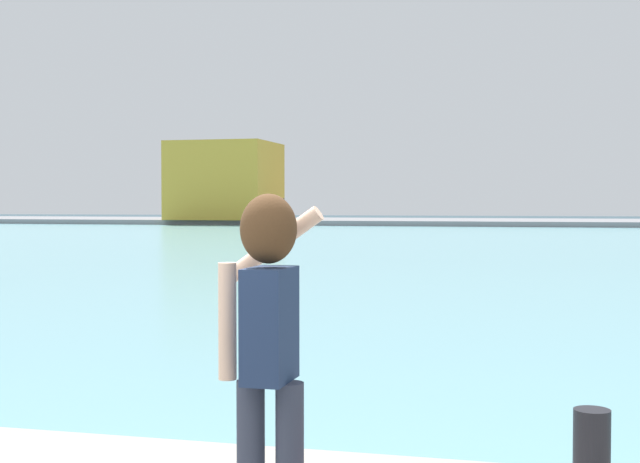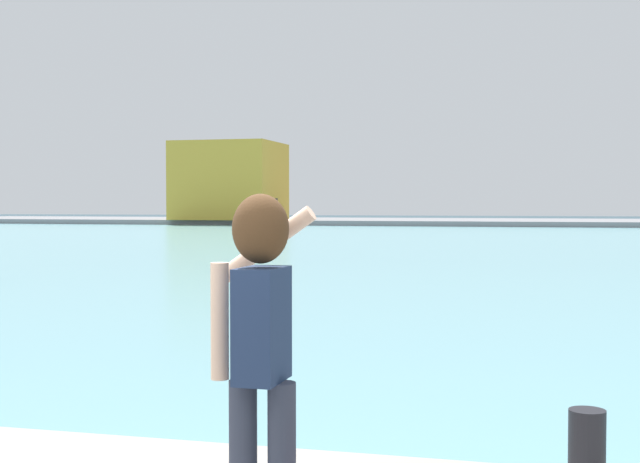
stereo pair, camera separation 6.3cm
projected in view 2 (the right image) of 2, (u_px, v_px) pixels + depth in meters
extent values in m
plane|color=#334751|center=(503.00, 241.00, 52.57)|extent=(220.00, 220.00, 0.00)
cube|color=#6BA8B2|center=(505.00, 240.00, 54.51)|extent=(140.00, 100.00, 0.02)
cube|color=gray|center=(519.00, 222.00, 93.22)|extent=(140.00, 20.00, 0.54)
cylinder|color=#2D3342|center=(243.00, 463.00, 4.25)|extent=(0.14, 0.14, 0.82)
cube|color=#1E2D4C|center=(262.00, 325.00, 4.20)|extent=(0.21, 0.34, 0.56)
sphere|color=#E0B293|center=(262.00, 231.00, 4.19)|extent=(0.22, 0.22, 0.22)
ellipsoid|color=#472D19|center=(261.00, 229.00, 4.17)|extent=(0.28, 0.26, 0.34)
cylinder|color=#E0B293|center=(220.00, 321.00, 4.26)|extent=(0.09, 0.09, 0.58)
cylinder|color=#E0B293|center=(267.00, 245.00, 4.42)|extent=(0.53, 0.10, 0.40)
cube|color=black|center=(274.00, 212.00, 4.53)|extent=(0.01, 0.07, 0.14)
cylinder|color=black|center=(587.00, 446.00, 5.23)|extent=(0.22, 0.22, 0.44)
cube|color=gold|center=(230.00, 181.00, 95.28)|extent=(10.80, 9.86, 8.51)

